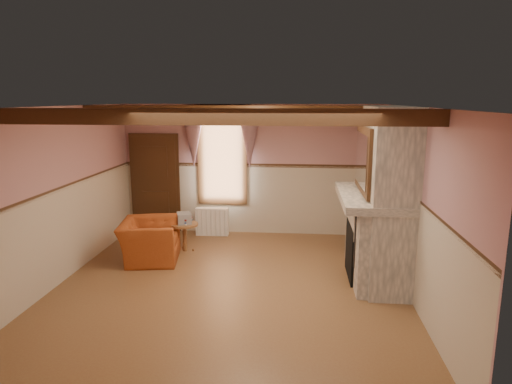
# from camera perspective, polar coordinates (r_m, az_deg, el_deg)

# --- Properties ---
(floor) EXTENTS (5.50, 6.00, 0.01)m
(floor) POSITION_cam_1_polar(r_m,az_deg,el_deg) (7.38, -3.30, -11.67)
(floor) COLOR brown
(floor) RESTS_ON ground
(ceiling) EXTENTS (5.50, 6.00, 0.01)m
(ceiling) POSITION_cam_1_polar(r_m,az_deg,el_deg) (6.78, -3.58, 10.61)
(ceiling) COLOR silver
(ceiling) RESTS_ON wall_back
(wall_back) EXTENTS (5.50, 0.02, 2.80)m
(wall_back) POSITION_cam_1_polar(r_m,az_deg,el_deg) (9.87, -0.75, 2.80)
(wall_back) COLOR #B27B7F
(wall_back) RESTS_ON floor
(wall_front) EXTENTS (5.50, 0.02, 2.80)m
(wall_front) POSITION_cam_1_polar(r_m,az_deg,el_deg) (4.14, -9.93, -10.11)
(wall_front) COLOR #B27B7F
(wall_front) RESTS_ON floor
(wall_left) EXTENTS (0.02, 6.00, 2.80)m
(wall_left) POSITION_cam_1_polar(r_m,az_deg,el_deg) (7.85, -23.67, -0.50)
(wall_left) COLOR #B27B7F
(wall_left) RESTS_ON floor
(wall_right) EXTENTS (0.02, 6.00, 2.80)m
(wall_right) POSITION_cam_1_polar(r_m,az_deg,el_deg) (7.07, 19.17, -1.42)
(wall_right) COLOR #B27B7F
(wall_right) RESTS_ON floor
(wainscot) EXTENTS (5.50, 6.00, 1.50)m
(wainscot) POSITION_cam_1_polar(r_m,az_deg,el_deg) (7.12, -3.37, -6.12)
(wainscot) COLOR #BEB299
(wainscot) RESTS_ON floor
(chair_rail) EXTENTS (5.50, 6.00, 0.08)m
(chair_rail) POSITION_cam_1_polar(r_m,az_deg,el_deg) (6.93, -3.44, -0.20)
(chair_rail) COLOR black
(chair_rail) RESTS_ON wainscot
(firebox) EXTENTS (0.20, 0.95, 0.90)m
(firebox) POSITION_cam_1_polar(r_m,az_deg,el_deg) (7.76, 12.24, -7.18)
(firebox) COLOR black
(firebox) RESTS_ON floor
(armchair) EXTENTS (1.16, 1.28, 0.74)m
(armchair) POSITION_cam_1_polar(r_m,az_deg,el_deg) (8.59, -13.14, -5.93)
(armchair) COLOR #994219
(armchair) RESTS_ON floor
(side_table) EXTENTS (0.56, 0.56, 0.55)m
(side_table) POSITION_cam_1_polar(r_m,az_deg,el_deg) (8.99, -8.90, -5.61)
(side_table) COLOR brown
(side_table) RESTS_ON floor
(book_stack) EXTENTS (0.35, 0.39, 0.20)m
(book_stack) POSITION_cam_1_polar(r_m,az_deg,el_deg) (8.92, -8.97, -3.24)
(book_stack) COLOR #B7AD8C
(book_stack) RESTS_ON side_table
(radiator) EXTENTS (0.70, 0.19, 0.60)m
(radiator) POSITION_cam_1_polar(r_m,az_deg,el_deg) (9.93, -5.50, -3.70)
(radiator) COLOR white
(radiator) RESTS_ON floor
(bowl) EXTENTS (0.36, 0.36, 0.09)m
(bowl) POSITION_cam_1_polar(r_m,az_deg,el_deg) (7.58, 14.36, 0.22)
(bowl) COLOR brown
(bowl) RESTS_ON mantel
(mantel_clock) EXTENTS (0.14, 0.24, 0.20)m
(mantel_clock) POSITION_cam_1_polar(r_m,az_deg,el_deg) (8.25, 13.66, 1.55)
(mantel_clock) COLOR black
(mantel_clock) RESTS_ON mantel
(oil_lamp) EXTENTS (0.11, 0.11, 0.28)m
(oil_lamp) POSITION_cam_1_polar(r_m,az_deg,el_deg) (7.83, 14.09, 1.30)
(oil_lamp) COLOR gold
(oil_lamp) RESTS_ON mantel
(candle_red) EXTENTS (0.06, 0.06, 0.16)m
(candle_red) POSITION_cam_1_polar(r_m,az_deg,el_deg) (6.75, 15.46, -0.92)
(candle_red) COLOR maroon
(candle_red) RESTS_ON mantel
(jar_yellow) EXTENTS (0.06, 0.06, 0.12)m
(jar_yellow) POSITION_cam_1_polar(r_m,az_deg,el_deg) (7.34, 14.65, -0.04)
(jar_yellow) COLOR gold
(jar_yellow) RESTS_ON mantel
(fireplace) EXTENTS (0.85, 2.00, 2.80)m
(fireplace) POSITION_cam_1_polar(r_m,az_deg,el_deg) (7.58, 15.73, -0.36)
(fireplace) COLOR gray
(fireplace) RESTS_ON floor
(mantel) EXTENTS (1.05, 2.05, 0.12)m
(mantel) POSITION_cam_1_polar(r_m,az_deg,el_deg) (7.56, 14.38, -0.63)
(mantel) COLOR gray
(mantel) RESTS_ON fireplace
(overmantel_mirror) EXTENTS (0.06, 1.44, 1.04)m
(overmantel_mirror) POSITION_cam_1_polar(r_m,az_deg,el_deg) (7.43, 13.20, 3.99)
(overmantel_mirror) COLOR silver
(overmantel_mirror) RESTS_ON fireplace
(door) EXTENTS (1.10, 0.10, 2.10)m
(door) POSITION_cam_1_polar(r_m,az_deg,el_deg) (10.31, -12.47, 0.93)
(door) COLOR black
(door) RESTS_ON floor
(window) EXTENTS (1.06, 0.08, 2.02)m
(window) POSITION_cam_1_polar(r_m,az_deg,el_deg) (9.89, -4.24, 4.25)
(window) COLOR white
(window) RESTS_ON wall_back
(window_drapes) EXTENTS (1.30, 0.14, 1.40)m
(window_drapes) POSITION_cam_1_polar(r_m,az_deg,el_deg) (9.74, -4.39, 7.68)
(window_drapes) COLOR gray
(window_drapes) RESTS_ON wall_back
(ceiling_beam_front) EXTENTS (5.50, 0.18, 0.20)m
(ceiling_beam_front) POSITION_cam_1_polar(r_m,az_deg,el_deg) (5.60, -5.50, 9.34)
(ceiling_beam_front) COLOR black
(ceiling_beam_front) RESTS_ON ceiling
(ceiling_beam_back) EXTENTS (5.50, 0.18, 0.20)m
(ceiling_beam_back) POSITION_cam_1_polar(r_m,az_deg,el_deg) (7.97, -2.20, 10.06)
(ceiling_beam_back) COLOR black
(ceiling_beam_back) RESTS_ON ceiling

